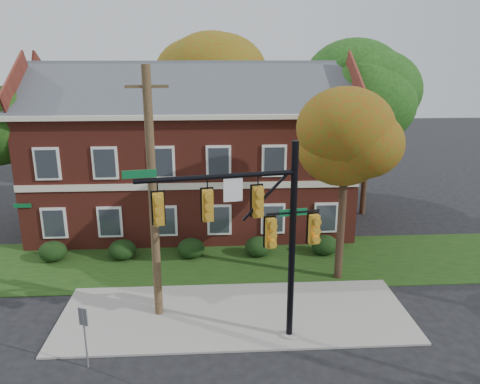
{
  "coord_description": "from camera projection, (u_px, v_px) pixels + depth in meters",
  "views": [
    {
      "loc": [
        -0.79,
        -15.72,
        10.13
      ],
      "look_at": [
        0.32,
        3.0,
        4.6
      ],
      "focal_mm": 35.0,
      "sensor_mm": 36.0,
      "label": 1
    }
  ],
  "objects": [
    {
      "name": "sidewalk",
      "position": [
        235.0,
        314.0,
        18.91
      ],
      "size": [
        14.0,
        5.0,
        0.08
      ],
      "primitive_type": "cube",
      "color": "gray",
      "rests_on": "ground"
    },
    {
      "name": "tree_right_rear",
      "position": [
        378.0,
        89.0,
        28.46
      ],
      "size": [
        6.3,
        5.95,
        10.62
      ],
      "color": "black",
      "rests_on": "ground"
    },
    {
      "name": "hedge_far_left",
      "position": [
        53.0,
        251.0,
        23.72
      ],
      "size": [
        1.4,
        1.26,
        1.05
      ],
      "primitive_type": "ellipsoid",
      "color": "black",
      "rests_on": "ground"
    },
    {
      "name": "ground",
      "position": [
        236.0,
        329.0,
        17.96
      ],
      "size": [
        120.0,
        120.0,
        0.0
      ],
      "primitive_type": "plane",
      "color": "black",
      "rests_on": "ground"
    },
    {
      "name": "hedge_left",
      "position": [
        122.0,
        250.0,
        23.92
      ],
      "size": [
        1.4,
        1.26,
        1.05
      ],
      "primitive_type": "ellipsoid",
      "color": "black",
      "rests_on": "ground"
    },
    {
      "name": "hedge_center",
      "position": [
        191.0,
        248.0,
        24.12
      ],
      "size": [
        1.4,
        1.26,
        1.05
      ],
      "primitive_type": "ellipsoid",
      "color": "black",
      "rests_on": "ground"
    },
    {
      "name": "hedge_right",
      "position": [
        258.0,
        247.0,
        24.32
      ],
      "size": [
        1.4,
        1.26,
        1.05
      ],
      "primitive_type": "ellipsoid",
      "color": "black",
      "rests_on": "ground"
    },
    {
      "name": "tree_left_rear",
      "position": [
        14.0,
        119.0,
        25.78
      ],
      "size": [
        5.4,
        5.1,
        8.88
      ],
      "color": "black",
      "rests_on": "ground"
    },
    {
      "name": "tree_far_rear",
      "position": [
        213.0,
        73.0,
        34.38
      ],
      "size": [
        6.84,
        6.46,
        11.52
      ],
      "color": "black",
      "rests_on": "ground"
    },
    {
      "name": "utility_pole",
      "position": [
        153.0,
        197.0,
        17.55
      ],
      "size": [
        1.53,
        0.35,
        9.81
      ],
      "rotation": [
        0.0,
        0.0,
        0.06
      ],
      "color": "#43311F",
      "rests_on": "ground"
    },
    {
      "name": "grass_strip",
      "position": [
        230.0,
        262.0,
        23.7
      ],
      "size": [
        30.0,
        6.0,
        0.04
      ],
      "primitive_type": "cube",
      "color": "#193811",
      "rests_on": "ground"
    },
    {
      "name": "sign_post",
      "position": [
        84.0,
        328.0,
        15.33
      ],
      "size": [
        0.31,
        0.17,
        2.24
      ],
      "rotation": [
        0.0,
        0.0,
        -0.41
      ],
      "color": "slate",
      "rests_on": "ground"
    },
    {
      "name": "apartment_building",
      "position": [
        192.0,
        144.0,
        27.88
      ],
      "size": [
        18.8,
        8.8,
        9.74
      ],
      "color": "maroon",
      "rests_on": "ground"
    },
    {
      "name": "tree_near_right",
      "position": [
        353.0,
        138.0,
        20.07
      ],
      "size": [
        4.5,
        4.25,
        8.58
      ],
      "color": "black",
      "rests_on": "ground"
    },
    {
      "name": "traffic_signal",
      "position": [
        256.0,
        224.0,
        15.82
      ],
      "size": [
        6.56,
        1.36,
        7.41
      ],
      "rotation": [
        0.0,
        0.0,
        0.18
      ],
      "color": "gray",
      "rests_on": "ground"
    },
    {
      "name": "hedge_far_right",
      "position": [
        325.0,
        245.0,
        24.51
      ],
      "size": [
        1.4,
        1.26,
        1.05
      ],
      "primitive_type": "ellipsoid",
      "color": "black",
      "rests_on": "ground"
    }
  ]
}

